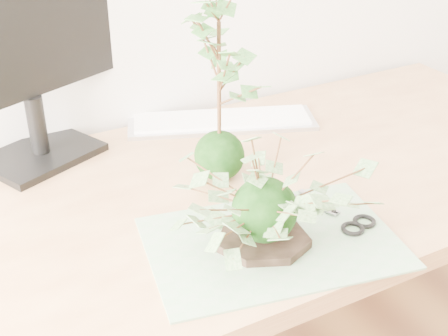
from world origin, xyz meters
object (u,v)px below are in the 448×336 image
(keyboard, at_px, (222,121))
(monitor, at_px, (20,22))
(desk, at_px, (244,218))
(ivy_kokedama, at_px, (266,183))
(maple_kokedama, at_px, (219,35))

(keyboard, distance_m, monitor, 0.50)
(desk, distance_m, ivy_kokedama, 0.30)
(keyboard, bearing_deg, maple_kokedama, -97.93)
(keyboard, bearing_deg, ivy_kokedama, -88.70)
(ivy_kokedama, distance_m, keyboard, 0.50)
(ivy_kokedama, distance_m, monitor, 0.58)
(maple_kokedama, bearing_deg, desk, -45.01)
(desk, height_order, maple_kokedama, maple_kokedama)
(desk, xyz_separation_m, ivy_kokedama, (-0.08, -0.20, 0.21))
(desk, relative_size, keyboard, 3.52)
(maple_kokedama, distance_m, keyboard, 0.38)
(maple_kokedama, xyz_separation_m, monitor, (-0.29, 0.26, -0.00))
(maple_kokedama, relative_size, keyboard, 0.91)
(ivy_kokedama, distance_m, maple_kokedama, 0.30)
(desk, distance_m, keyboard, 0.29)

